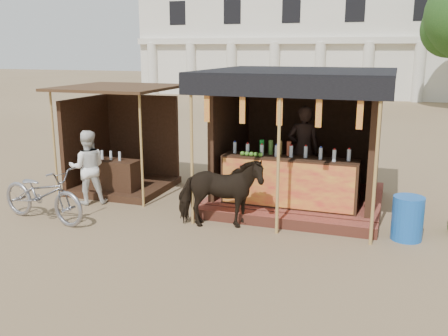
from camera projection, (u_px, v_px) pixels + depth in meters
ground at (190, 260)px, 7.71m from camera, size 120.00×120.00×0.00m
main_stall at (298, 156)px, 10.25m from camera, size 3.60×3.61×2.78m
secondary_stall at (117, 153)px, 11.50m from camera, size 2.40×2.40×2.38m
cow at (220, 193)px, 8.96m from camera, size 1.69×1.11×1.31m
motorbike at (43, 194)px, 9.35m from camera, size 2.08×1.02×1.05m
bystander at (88, 167)px, 10.37m from camera, size 0.95×0.90×1.56m
blue_barrel at (408, 218)px, 8.46m from camera, size 0.61×0.61×0.76m
background_building at (329, 37)px, 34.95m from camera, size 26.00×7.45×8.18m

